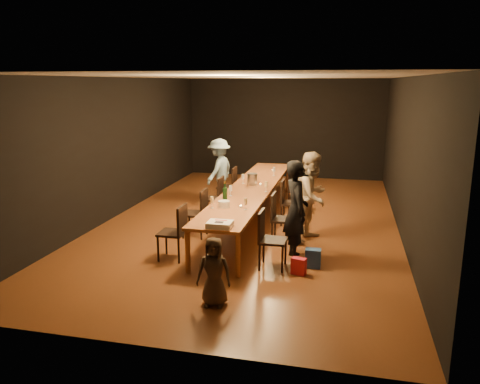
% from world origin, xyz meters
% --- Properties ---
extents(ground, '(10.00, 10.00, 0.00)m').
position_xyz_m(ground, '(0.00, 0.00, 0.00)').
color(ground, '#452511').
rests_on(ground, ground).
extents(room_shell, '(6.04, 10.04, 3.02)m').
position_xyz_m(room_shell, '(0.00, 0.00, 2.08)').
color(room_shell, black).
rests_on(room_shell, ground).
extents(table, '(0.90, 6.00, 0.75)m').
position_xyz_m(table, '(0.00, 0.00, 0.70)').
color(table, brown).
rests_on(table, ground).
extents(chair_right_0, '(0.42, 0.42, 0.93)m').
position_xyz_m(chair_right_0, '(0.85, -2.40, 0.47)').
color(chair_right_0, black).
rests_on(chair_right_0, ground).
extents(chair_right_1, '(0.42, 0.42, 0.93)m').
position_xyz_m(chair_right_1, '(0.85, -1.20, 0.47)').
color(chair_right_1, black).
rests_on(chair_right_1, ground).
extents(chair_right_2, '(0.42, 0.42, 0.93)m').
position_xyz_m(chair_right_2, '(0.85, 0.00, 0.47)').
color(chair_right_2, black).
rests_on(chair_right_2, ground).
extents(chair_right_3, '(0.42, 0.42, 0.93)m').
position_xyz_m(chair_right_3, '(0.85, 1.20, 0.47)').
color(chair_right_3, black).
rests_on(chair_right_3, ground).
extents(chair_left_0, '(0.42, 0.42, 0.93)m').
position_xyz_m(chair_left_0, '(-0.85, -2.40, 0.47)').
color(chair_left_0, black).
rests_on(chair_left_0, ground).
extents(chair_left_1, '(0.42, 0.42, 0.93)m').
position_xyz_m(chair_left_1, '(-0.85, -1.20, 0.47)').
color(chair_left_1, black).
rests_on(chair_left_1, ground).
extents(chair_left_2, '(0.42, 0.42, 0.93)m').
position_xyz_m(chair_left_2, '(-0.85, 0.00, 0.47)').
color(chair_left_2, black).
rests_on(chair_left_2, ground).
extents(chair_left_3, '(0.42, 0.42, 0.93)m').
position_xyz_m(chair_left_3, '(-0.85, 1.20, 0.47)').
color(chair_left_3, black).
rests_on(chair_left_3, ground).
extents(woman_birthday, '(0.59, 0.71, 1.67)m').
position_xyz_m(woman_birthday, '(1.15, -1.92, 0.84)').
color(woman_birthday, black).
rests_on(woman_birthday, ground).
extents(woman_tan, '(0.91, 1.00, 1.66)m').
position_xyz_m(woman_tan, '(1.33, -0.85, 0.83)').
color(woman_tan, '#CAB398').
rests_on(woman_tan, ground).
extents(man_blue, '(0.79, 1.10, 1.55)m').
position_xyz_m(man_blue, '(-1.15, 1.62, 0.77)').
color(man_blue, '#83A9CB').
rests_on(man_blue, ground).
extents(child, '(0.48, 0.33, 0.94)m').
position_xyz_m(child, '(0.30, -3.85, 0.47)').
color(child, '#453526').
rests_on(child, ground).
extents(gift_bag_red, '(0.24, 0.17, 0.26)m').
position_xyz_m(gift_bag_red, '(1.29, -2.58, 0.13)').
color(gift_bag_red, red).
rests_on(gift_bag_red, ground).
extents(gift_bag_blue, '(0.25, 0.17, 0.31)m').
position_xyz_m(gift_bag_blue, '(1.48, -2.25, 0.15)').
color(gift_bag_blue, '#244D9C').
rests_on(gift_bag_blue, ground).
extents(birthday_cake, '(0.38, 0.30, 0.09)m').
position_xyz_m(birthday_cake, '(0.10, -2.81, 0.79)').
color(birthday_cake, white).
rests_on(birthday_cake, table).
extents(plate_stack, '(0.27, 0.27, 0.11)m').
position_xyz_m(plate_stack, '(-0.14, -1.69, 0.81)').
color(plate_stack, white).
rests_on(plate_stack, table).
extents(champagne_bottle, '(0.11, 0.11, 0.36)m').
position_xyz_m(champagne_bottle, '(-0.25, -1.22, 0.93)').
color(champagne_bottle, black).
rests_on(champagne_bottle, table).
extents(ice_bucket, '(0.28, 0.28, 0.24)m').
position_xyz_m(ice_bucket, '(-0.04, 0.27, 0.87)').
color(ice_bucket, '#A4A4A9').
rests_on(ice_bucket, table).
extents(wineglass_0, '(0.06, 0.06, 0.21)m').
position_xyz_m(wineglass_0, '(-0.33, -1.79, 0.85)').
color(wineglass_0, beige).
rests_on(wineglass_0, table).
extents(wineglass_1, '(0.06, 0.06, 0.21)m').
position_xyz_m(wineglass_1, '(0.26, -1.76, 0.85)').
color(wineglass_1, beige).
rests_on(wineglass_1, table).
extents(wineglass_2, '(0.06, 0.06, 0.21)m').
position_xyz_m(wineglass_2, '(-0.24, -0.84, 0.85)').
color(wineglass_2, silver).
rests_on(wineglass_2, table).
extents(wineglass_3, '(0.06, 0.06, 0.21)m').
position_xyz_m(wineglass_3, '(0.37, -0.34, 0.85)').
color(wineglass_3, beige).
rests_on(wineglass_3, table).
extents(wineglass_4, '(0.06, 0.06, 0.21)m').
position_xyz_m(wineglass_4, '(-0.25, 0.31, 0.85)').
color(wineglass_4, silver).
rests_on(wineglass_4, table).
extents(wineglass_5, '(0.06, 0.06, 0.21)m').
position_xyz_m(wineglass_5, '(0.27, 1.31, 0.85)').
color(wineglass_5, silver).
rests_on(wineglass_5, table).
extents(tealight_near, '(0.05, 0.05, 0.03)m').
position_xyz_m(tealight_near, '(0.15, -1.63, 0.77)').
color(tealight_near, '#B2B7B2').
rests_on(tealight_near, table).
extents(tealight_mid, '(0.05, 0.05, 0.03)m').
position_xyz_m(tealight_mid, '(0.15, 0.23, 0.77)').
color(tealight_mid, '#B2B7B2').
rests_on(tealight_mid, table).
extents(tealight_far, '(0.05, 0.05, 0.03)m').
position_xyz_m(tealight_far, '(0.15, 1.90, 0.77)').
color(tealight_far, '#B2B7B2').
rests_on(tealight_far, table).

